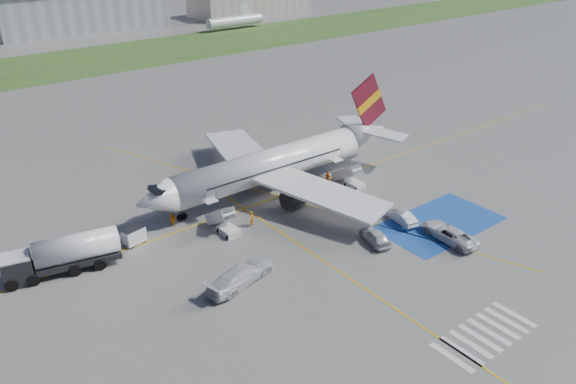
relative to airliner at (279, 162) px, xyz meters
The scene contains 22 objects.
ground 14.48m from the airliner, 96.14° to the right, with size 400.00×400.00×0.00m, color #60605E.
grass_strip 81.08m from the airliner, 91.06° to the left, with size 400.00×30.00×0.01m, color #2D4C1E.
taxiway_line_main 4.21m from the airliner, 126.97° to the right, with size 120.00×0.20×0.01m, color gold.
taxiway_line_cross 25.10m from the airliner, 105.17° to the right, with size 0.20×60.00×0.01m, color gold.
taxiway_line_diag 4.21m from the airliner, 126.97° to the right, with size 0.20×60.00×0.01m, color gold.
staging_box 20.19m from the airliner, 64.74° to the right, with size 14.00×8.00×0.01m, color #194498.
crosswalk 32.35m from the airliner, 95.90° to the right, with size 9.00×4.00×0.01m.
terminal_centre 122.43m from the airliner, 81.31° to the left, with size 48.00×18.00×12.00m, color gray.
terminal_east 135.64m from the airliner, 57.19° to the left, with size 40.00×16.00×8.00m, color #9E9788.
airliner is the anchor object (origin of this frame).
airstairs_fwd 12.52m from the airliner, 154.30° to the right, with size 1.90×5.20×3.60m.
airstairs_aft 9.59m from the airliner, 35.25° to the right, with size 1.90×5.20×3.60m.
fuel_tanker 27.15m from the airliner, behind, with size 10.76×4.91×3.56m.
gpu_cart 19.97m from the airliner, behind, with size 2.42×1.80×1.83m.
belt_loader 20.02m from the airliner, 16.88° to the left, with size 6.07×4.02×1.77m.
car_silver_a 16.70m from the airliner, 90.12° to the right, with size 1.73×4.30×1.47m, color #BBBDC2.
car_silver_b 16.44m from the airliner, 70.93° to the right, with size 1.45×4.15×1.37m, color silver.
van_white_a 21.90m from the airliner, 72.65° to the right, with size 2.38×5.16×1.94m, color silver.
van_white_b 20.59m from the airliner, 136.94° to the right, with size 2.34×5.76×2.26m, color silver.
crew_fwd 10.26m from the airliner, 144.20° to the right, with size 0.64×0.42×1.74m, color orange.
crew_nose 15.21m from the airliner, behind, with size 0.80×0.62×1.65m, color orange.
crew_aft 6.63m from the airliner, 29.96° to the right, with size 1.03×0.43×1.75m, color #E95F0C.
Camera 1 is at (-36.08, -36.27, 30.49)m, focal length 35.00 mm.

